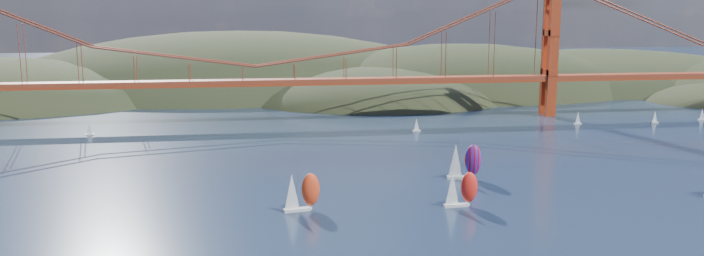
# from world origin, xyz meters

# --- Properties ---
(headlands) EXTENTS (725.00, 225.00, 96.00)m
(headlands) POSITION_xyz_m (44.95, 278.29, -12.46)
(headlands) COLOR black
(headlands) RESTS_ON ground
(bridge) EXTENTS (552.00, 12.00, 55.00)m
(bridge) POSITION_xyz_m (-1.75, 180.00, 32.23)
(bridge) COLOR maroon
(bridge) RESTS_ON ground
(racer_0) EXTENTS (8.59, 4.54, 9.64)m
(racer_0) POSITION_xyz_m (8.98, 60.07, 4.56)
(racer_0) COLOR silver
(racer_0) RESTS_ON ground
(racer_1) EXTENTS (7.97, 3.35, 9.08)m
(racer_1) POSITION_xyz_m (45.25, 58.25, 4.29)
(racer_1) COLOR silver
(racer_1) RESTS_ON ground
(racer_rwb) EXTENTS (9.21, 4.14, 10.43)m
(racer_rwb) POSITION_xyz_m (53.66, 82.58, 4.93)
(racer_rwb) COLOR silver
(racer_rwb) RESTS_ON ground
(distant_boat_3) EXTENTS (3.00, 2.00, 4.70)m
(distant_boat_3) POSITION_xyz_m (-58.72, 160.61, 2.41)
(distant_boat_3) COLOR silver
(distant_boat_3) RESTS_ON ground
(distant_boat_4) EXTENTS (3.00, 2.00, 4.70)m
(distant_boat_4) POSITION_xyz_m (122.68, 157.58, 2.41)
(distant_boat_4) COLOR silver
(distant_boat_4) RESTS_ON ground
(distant_boat_5) EXTENTS (3.00, 2.00, 4.70)m
(distant_boat_5) POSITION_xyz_m (153.36, 155.50, 2.41)
(distant_boat_5) COLOR silver
(distant_boat_5) RESTS_ON ground
(distant_boat_6) EXTENTS (3.00, 2.00, 4.70)m
(distant_boat_6) POSITION_xyz_m (175.99, 159.25, 2.41)
(distant_boat_6) COLOR silver
(distant_boat_6) RESTS_ON ground
(distant_boat_8) EXTENTS (3.00, 2.00, 4.70)m
(distant_boat_8) POSITION_xyz_m (57.36, 151.38, 2.41)
(distant_boat_8) COLOR silver
(distant_boat_8) RESTS_ON ground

